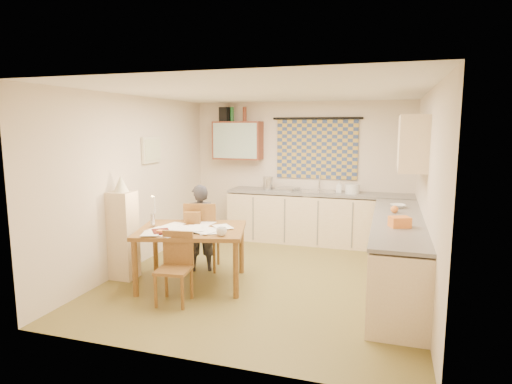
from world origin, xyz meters
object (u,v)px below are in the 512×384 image
(shelf_stand, at_px, (123,235))
(counter_back, at_px, (320,218))
(person, at_px, (200,228))
(stove, at_px, (398,280))
(dining_table, at_px, (192,256))
(counter_right, at_px, (397,255))
(chair_far, at_px, (203,248))

(shelf_stand, bearing_deg, counter_back, 48.35)
(shelf_stand, bearing_deg, person, 34.70)
(person, distance_m, shelf_stand, 1.05)
(stove, height_order, dining_table, stove)
(dining_table, xyz_separation_m, shelf_stand, (-0.98, -0.08, 0.22))
(counter_right, relative_size, person, 2.36)
(stove, distance_m, shelf_stand, 3.55)
(person, bearing_deg, chair_far, -121.00)
(stove, xyz_separation_m, dining_table, (-2.56, 0.23, -0.04))
(counter_right, height_order, chair_far, chair_far)
(counter_back, distance_m, counter_right, 2.28)
(counter_right, bearing_deg, person, -178.62)
(counter_right, distance_m, stove, 0.82)
(counter_back, bearing_deg, shelf_stand, -131.65)
(person, bearing_deg, shelf_stand, 9.43)
(counter_right, relative_size, stove, 3.51)
(dining_table, bearing_deg, chair_far, 86.12)
(counter_back, height_order, shelf_stand, shelf_stand)
(counter_back, relative_size, stove, 3.92)
(counter_right, height_order, person, person)
(counter_back, xyz_separation_m, person, (-1.42, -1.97, 0.17))
(counter_right, height_order, dining_table, counter_right)
(person, bearing_deg, dining_table, 77.75)
(stove, relative_size, shelf_stand, 0.70)
(counter_back, distance_m, dining_table, 2.80)
(stove, xyz_separation_m, person, (-2.68, 0.75, 0.21))
(person, bearing_deg, counter_back, -151.06)
(counter_back, xyz_separation_m, shelf_stand, (-2.28, -2.56, 0.15))
(counter_right, bearing_deg, stove, -90.00)
(chair_far, bearing_deg, counter_back, -140.43)
(shelf_stand, bearing_deg, chair_far, 37.22)
(counter_back, height_order, chair_far, chair_far)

